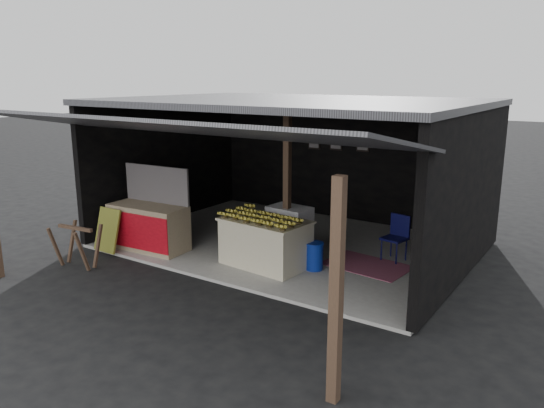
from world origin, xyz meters
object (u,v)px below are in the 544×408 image
Objects in this scene: neighbor_stall at (149,225)px; water_barrel at (314,257)px; sawhorse at (76,242)px; plastic_chair at (397,234)px; banana_table at (265,242)px; white_crate at (289,229)px.

neighbor_stall is 3.45m from water_barrel.
plastic_chair is (4.79, 3.54, 0.07)m from sawhorse.
sawhorse is 0.93× the size of plastic_chair.
banana_table is at bearing -127.31° from plastic_chair.
sawhorse is at bearing -149.63° from water_barrel.
neighbor_stall is (-2.49, -0.50, 0.06)m from banana_table.
plastic_chair reaches higher than water_barrel.
banana_table is 1.00× the size of neighbor_stall.
white_crate is 1.13m from water_barrel.
neighbor_stall is 4.87m from plastic_chair.
white_crate is at bearing 145.77° from water_barrel.
banana_table reaches higher than water_barrel.
plastic_chair is (1.95, 0.71, 0.06)m from white_crate.
water_barrel is (0.85, 0.31, -0.20)m from banana_table.
white_crate is at bearing 99.12° from banana_table.
white_crate is 0.55× the size of neighbor_stall.
banana_table is 1.91× the size of plastic_chair.
banana_table is 2.50m from plastic_chair.
white_crate is 4.01m from sawhorse.
plastic_chair is at bearing 28.85° from sawhorse.
plastic_chair is at bearing 25.21° from white_crate.
banana_table is 0.94m from white_crate.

